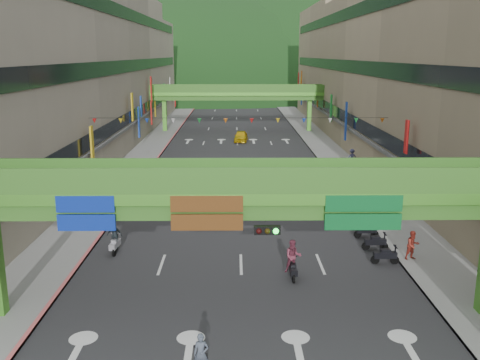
{
  "coord_description": "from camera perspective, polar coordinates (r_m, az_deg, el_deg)",
  "views": [
    {
      "loc": [
        -0.33,
        -16.29,
        11.63
      ],
      "look_at": [
        0.0,
        18.0,
        3.5
      ],
      "focal_mm": 40.0,
      "sensor_mm": 36.0,
      "label": 1
    }
  ],
  "objects": [
    {
      "name": "overpass_near",
      "position": [
        22.64,
        2.68,
        -3.16
      ],
      "size": [
        28.0,
        12.27,
        7.1
      ],
      "color": "#4C9E2D",
      "rests_on": "ground"
    },
    {
      "name": "building_row_right",
      "position": [
        69.06,
        15.94,
        11.03
      ],
      "size": [
        12.8,
        95.0,
        19.0
      ],
      "color": "gray",
      "rests_on": "ground"
    },
    {
      "name": "scooter_rider_near",
      "position": [
        20.41,
        -4.16,
        -18.6
      ],
      "size": [
        0.58,
        1.6,
        1.85
      ],
      "color": "black",
      "rests_on": "ground"
    },
    {
      "name": "scooter_rider_mid",
      "position": [
        28.51,
        5.68,
        -8.37
      ],
      "size": [
        0.89,
        1.6,
        2.15
      ],
      "color": "black",
      "rests_on": "ground"
    },
    {
      "name": "building_row_left",
      "position": [
        68.88,
        -16.53,
        10.99
      ],
      "size": [
        12.8,
        95.0,
        19.0
      ],
      "color": "#9E937F",
      "rests_on": "ground"
    },
    {
      "name": "road_slab",
      "position": [
        67.3,
        -0.27,
        3.39
      ],
      "size": [
        18.0,
        140.0,
        0.02
      ],
      "primitive_type": "cube",
      "color": "#28282B",
      "rests_on": "ground"
    },
    {
      "name": "pedestrian_blue",
      "position": [
        57.86,
        11.85,
        2.3
      ],
      "size": [
        0.84,
        0.61,
        1.67
      ],
      "primitive_type": "imported",
      "rotation": [
        0.0,
        0.0,
        3.28
      ],
      "color": "#323453",
      "rests_on": "ground"
    },
    {
      "name": "bunting_string",
      "position": [
        46.63,
        -0.14,
        6.35
      ],
      "size": [
        26.0,
        0.36,
        0.47
      ],
      "color": "black",
      "rests_on": "ground"
    },
    {
      "name": "pedestrian_dark",
      "position": [
        51.86,
        10.72,
        1.07
      ],
      "size": [
        1.0,
        0.9,
        1.63
      ],
      "primitive_type": "imported",
      "rotation": [
        0.0,
        0.0,
        -0.65
      ],
      "color": "black",
      "rests_on": "ground"
    },
    {
      "name": "pedestrian_red",
      "position": [
        32.24,
        17.93,
        -6.88
      ],
      "size": [
        0.97,
        0.85,
        1.69
      ],
      "primitive_type": "imported",
      "rotation": [
        0.0,
        0.0,
        0.3
      ],
      "color": "maroon",
      "rests_on": "ground"
    },
    {
      "name": "parked_scooter_row",
      "position": [
        34.54,
        13.77,
        -5.82
      ],
      "size": [
        1.6,
        7.15,
        1.08
      ],
      "color": "black",
      "rests_on": "ground"
    },
    {
      "name": "hill_left",
      "position": [
        177.28,
        -5.38,
        9.51
      ],
      "size": [
        168.0,
        140.0,
        112.0
      ],
      "primitive_type": "ellipsoid",
      "color": "#1C4419",
      "rests_on": "ground"
    },
    {
      "name": "sidewalk_left",
      "position": [
        68.13,
        -9.57,
        3.38
      ],
      "size": [
        4.0,
        140.0,
        0.15
      ],
      "primitive_type": "cube",
      "color": "gray",
      "rests_on": "ground"
    },
    {
      "name": "car_yellow",
      "position": [
        72.51,
        0.1,
        4.68
      ],
      "size": [
        2.03,
        4.35,
        1.44
      ],
      "primitive_type": "imported",
      "rotation": [
        0.0,
        0.0,
        -0.08
      ],
      "color": "#E4B80F",
      "rests_on": "ground"
    },
    {
      "name": "car_silver",
      "position": [
        52.64,
        -5.42,
        1.24
      ],
      "size": [
        1.55,
        4.02,
        1.31
      ],
      "primitive_type": "imported",
      "rotation": [
        0.0,
        0.0,
        0.04
      ],
      "color": "#A3A2AA",
      "rests_on": "ground"
    },
    {
      "name": "curb_left",
      "position": [
        67.85,
        -7.99,
        3.41
      ],
      "size": [
        0.2,
        140.0,
        0.18
      ],
      "primitive_type": "cube",
      "color": "#CC5959",
      "rests_on": "ground"
    },
    {
      "name": "hill_right",
      "position": [
        198.26,
        6.89,
        9.88
      ],
      "size": [
        208.0,
        176.0,
        128.0
      ],
      "primitive_type": "ellipsoid",
      "color": "#1C4419",
      "rests_on": "ground"
    },
    {
      "name": "curb_right",
      "position": [
        67.94,
        7.45,
        3.44
      ],
      "size": [
        0.2,
        140.0,
        0.18
      ],
      "primitive_type": "cube",
      "color": "gray",
      "rests_on": "ground"
    },
    {
      "name": "scooter_rider_left",
      "position": [
        32.78,
        -13.23,
        -6.07
      ],
      "size": [
        0.94,
        1.6,
        1.9
      ],
      "color": "#929099",
      "rests_on": "ground"
    },
    {
      "name": "overpass_far",
      "position": [
        81.53,
        -0.33,
        8.95
      ],
      "size": [
        28.0,
        2.2,
        7.1
      ],
      "color": "#4C9E2D",
      "rests_on": "ground"
    },
    {
      "name": "scooter_rider_far",
      "position": [
        45.41,
        -7.56,
        -0.29
      ],
      "size": [
        0.91,
        1.59,
        2.02
      ],
      "color": "#770E00",
      "rests_on": "ground"
    },
    {
      "name": "sidewalk_right",
      "position": [
        68.23,
        9.03,
        3.42
      ],
      "size": [
        4.0,
        140.0,
        0.15
      ],
      "primitive_type": "cube",
      "color": "gray",
      "rests_on": "ground"
    }
  ]
}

